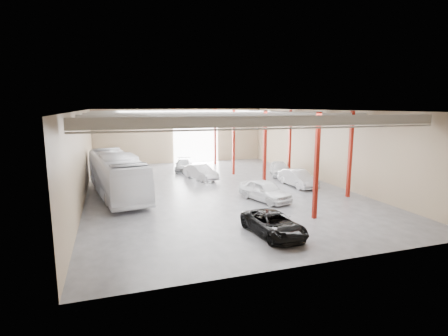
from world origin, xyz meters
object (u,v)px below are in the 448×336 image
coach_bus (117,174)px  car_row_b (201,172)px  car_right_near (298,178)px  car_right_far (279,168)px  car_row_a (265,191)px  car_row_c (184,165)px  black_sedan (273,224)px

coach_bus → car_row_b: (8.22, 3.93, -1.01)m
coach_bus → car_right_near: 16.16m
car_row_b → car_right_near: 9.74m
car_right_near → coach_bus: bearing=170.6°
coach_bus → car_right_far: bearing=2.3°
car_row_a → car_right_far: 10.54m
car_row_a → car_row_c: 15.07m
car_row_c → car_right_far: size_ratio=1.03×
car_row_b → car_right_far: 8.57m
coach_bus → car_row_b: coach_bus is taller
car_row_c → car_right_far: (9.24, -5.84, 0.10)m
car_row_b → black_sedan: bearing=-106.5°
coach_bus → car_row_a: (11.00, -5.53, -0.94)m
car_row_b → car_row_c: 5.25m
car_right_near → car_right_far: bearing=79.1°
coach_bus → car_row_c: coach_bus is taller
black_sedan → car_row_b: size_ratio=1.04×
black_sedan → car_row_a: (2.65, 6.98, 0.15)m
black_sedan → car_row_b: bearing=84.3°
car_right_near → black_sedan: bearing=-128.5°
coach_bus → car_right_far: (16.77, 3.30, -0.99)m
car_right_far → car_right_near: bearing=-79.2°
coach_bus → black_sedan: (8.35, -12.51, -1.10)m
car_row_a → car_right_near: 6.19m
coach_bus → black_sedan: coach_bus is taller
black_sedan → car_row_b: car_row_b is taller
car_row_a → car_right_near: (5.02, 3.62, -0.04)m
car_row_b → car_row_c: size_ratio=0.99×
black_sedan → car_right_far: 17.91m
car_row_c → coach_bus: bearing=-116.2°
car_row_c → car_row_a: bearing=-63.4°
car_row_b → car_row_c: (-0.69, 5.20, -0.08)m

